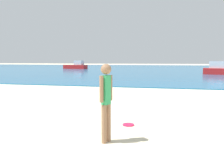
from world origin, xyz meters
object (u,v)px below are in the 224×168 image
at_px(frisbee, 128,125).
at_px(boat_far, 76,66).
at_px(person_standing, 106,98).
at_px(boat_near, 223,70).

distance_m(frisbee, boat_far, 36.39).
xyz_separation_m(person_standing, boat_near, (7.69, 22.61, -0.33)).
relative_size(boat_near, boat_far, 0.98).
xyz_separation_m(person_standing, boat_far, (-14.39, 34.57, -0.32)).
distance_m(frisbee, boat_near, 22.61).
height_order(boat_near, boat_far, boat_far).
relative_size(frisbee, boat_near, 0.07).
bearing_deg(boat_near, frisbee, -95.46).
relative_size(frisbee, boat_far, 0.06).
height_order(frisbee, boat_far, boat_far).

